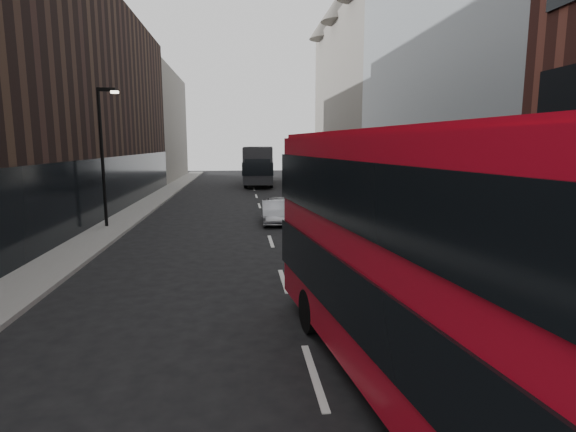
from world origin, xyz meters
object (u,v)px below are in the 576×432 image
object	(u,v)px
car_a	(277,208)
car_b	(274,212)
red_bus	(447,262)
street_lamp	(103,148)
grey_bus	(260,164)
car_c	(304,190)

from	to	relation	value
car_a	car_b	world-z (taller)	car_a
red_bus	car_a	size ratio (longest dim) A/B	2.93
street_lamp	car_a	bearing A→B (deg)	12.52
car_b	grey_bus	bearing A→B (deg)	90.57
car_a	car_c	bearing A→B (deg)	76.81
street_lamp	grey_bus	distance (m)	26.99
red_bus	car_c	xyz separation A→B (m)	(2.06, 29.94, -1.92)
car_b	car_c	size ratio (longest dim) A/B	0.86
car_a	car_b	distance (m)	1.24
car_a	red_bus	bearing A→B (deg)	-83.63
street_lamp	car_c	xyz separation A→B (m)	(12.11, 12.53, -3.55)
street_lamp	car_b	size ratio (longest dim) A/B	1.86
car_a	car_c	size ratio (longest dim) A/B	0.91
car_a	car_c	xyz separation A→B (m)	(3.11, 10.53, -0.04)
car_c	car_a	bearing A→B (deg)	-105.48
grey_bus	car_a	world-z (taller)	grey_bus
car_a	car_c	world-z (taller)	car_a
car_c	grey_bus	bearing A→B (deg)	104.53
grey_bus	car_a	bearing A→B (deg)	-85.84
red_bus	car_a	bearing A→B (deg)	85.64
car_a	grey_bus	bearing A→B (deg)	93.23
street_lamp	grey_bus	world-z (taller)	street_lamp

